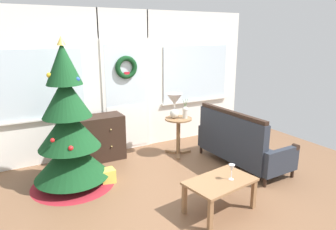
{
  "coord_description": "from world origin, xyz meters",
  "views": [
    {
      "loc": [
        -2.02,
        -3.18,
        2.13
      ],
      "look_at": [
        0.05,
        0.55,
        1.0
      ],
      "focal_mm": 32.88,
      "sensor_mm": 36.0,
      "label": 1
    }
  ],
  "objects": [
    {
      "name": "flower_vase",
      "position": [
        0.78,
        1.25,
        0.8
      ],
      "size": [
        0.11,
        0.1,
        0.35
      ],
      "color": "beige",
      "rests_on": "side_table"
    },
    {
      "name": "dresser_cabinet",
      "position": [
        -0.66,
        1.79,
        0.39
      ],
      "size": [
        0.9,
        0.45,
        0.78
      ],
      "color": "black",
      "rests_on": "ground"
    },
    {
      "name": "wine_glass",
      "position": [
        0.31,
        -0.56,
        0.55
      ],
      "size": [
        0.08,
        0.08,
        0.2
      ],
      "color": "silver",
      "rests_on": "coffee_table"
    },
    {
      "name": "side_table",
      "position": [
        0.68,
        1.31,
        0.49
      ],
      "size": [
        0.5,
        0.48,
        0.69
      ],
      "color": "#8E6642",
      "rests_on": "ground"
    },
    {
      "name": "gift_box",
      "position": [
        -0.78,
        0.88,
        0.1
      ],
      "size": [
        0.2,
        0.18,
        0.2
      ],
      "primitive_type": "cube",
      "color": "#D8C64C",
      "rests_on": "ground"
    },
    {
      "name": "settee_sofa",
      "position": [
        1.3,
        0.41,
        0.38
      ],
      "size": [
        0.77,
        1.65,
        0.96
      ],
      "color": "black",
      "rests_on": "ground"
    },
    {
      "name": "ground_plane",
      "position": [
        0.0,
        0.0,
        0.0
      ],
      "size": [
        6.76,
        6.76,
        0.0
      ],
      "primitive_type": "plane",
      "color": "brown"
    },
    {
      "name": "table_lamp",
      "position": [
        0.62,
        1.35,
        0.97
      ],
      "size": [
        0.28,
        0.28,
        0.44
      ],
      "color": "silver",
      "rests_on": "side_table"
    },
    {
      "name": "back_wall_with_door",
      "position": [
        0.0,
        2.08,
        1.28
      ],
      "size": [
        5.2,
        0.19,
        2.55
      ],
      "color": "white",
      "rests_on": "ground"
    },
    {
      "name": "coffee_table",
      "position": [
        0.18,
        -0.52,
        0.35
      ],
      "size": [
        0.91,
        0.64,
        0.41
      ],
      "color": "#8E6642",
      "rests_on": "ground"
    },
    {
      "name": "christmas_tree",
      "position": [
        -1.25,
        1.06,
        0.76
      ],
      "size": [
        1.18,
        1.18,
        2.1
      ],
      "color": "#4C331E",
      "rests_on": "ground"
    }
  ]
}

